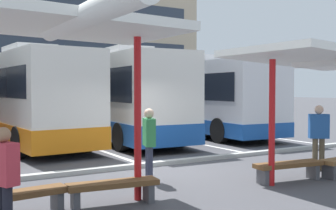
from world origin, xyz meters
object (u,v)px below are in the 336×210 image
Objects in this scene: waiting_shelter_1 at (329,61)px; bench_2 at (289,167)px; bench_1 at (113,187)px; coach_bus_2 at (115,98)px; waiting_shelter_0 at (66,28)px; waiting_passenger_2 at (4,176)px; bench_0 at (9,199)px; coach_bus_1 at (19,99)px; coach_bus_3 at (186,97)px; waiting_passenger_0 at (149,140)px; waiting_passenger_1 at (319,133)px.

waiting_shelter_1 is 2.69× the size of bench_2.
bench_1 is 0.36× the size of waiting_shelter_1.
coach_bus_2 is 10.97m from waiting_shelter_0.
waiting_passenger_2 is (-7.23, -0.26, -1.89)m from waiting_shelter_1.
coach_bus_2 reaches higher than bench_0.
waiting_shelter_0 is (-1.32, -10.56, 1.41)m from coach_bus_1.
coach_bus_3 reaches higher than waiting_shelter_0.
coach_bus_3 reaches higher than bench_0.
waiting_passenger_0 is (-3.72, 1.94, -1.82)m from waiting_shelter_1.
waiting_shelter_0 is at bearing -131.48° from coach_bus_3.
coach_bus_2 is 2.16× the size of waiting_shelter_1.
coach_bus_1 is 11.58m from waiting_passenger_1.
coach_bus_1 is at bearing 113.41° from waiting_shelter_1.
bench_2 is (-0.90, 0.35, -2.48)m from waiting_shelter_1.
coach_bus_2 reaches higher than waiting_shelter_1.
bench_0 is 1.10× the size of bench_2.
bench_0 is 0.41× the size of waiting_shelter_1.
bench_1 is 5.78m from waiting_shelter_1.
coach_bus_1 is at bearing 82.85° from waiting_shelter_0.
coach_bus_3 is at bearing 14.02° from coach_bus_2.
waiting_shelter_1 reaches higher than bench_1.
coach_bus_1 reaches higher than coach_bus_3.
coach_bus_1 is 8.16m from coach_bus_3.
waiting_shelter_0 is 2.61m from waiting_passenger_2.
coach_bus_2 reaches higher than coach_bus_1.
coach_bus_3 is at bearing 52.43° from waiting_passenger_0.
waiting_shelter_1 reaches higher than waiting_passenger_1.
bench_2 is 1.88m from waiting_passenger_1.
waiting_shelter_1 is at bearing -66.59° from coach_bus_1.
coach_bus_1 reaches higher than bench_2.
coach_bus_2 is 12.09m from waiting_passenger_2.
waiting_passenger_0 is 0.99× the size of waiting_passenger_1.
waiting_shelter_1 is at bearing -106.87° from coach_bus_3.
bench_0 is (-0.90, 0.23, -2.82)m from waiting_shelter_0.
bench_1 is at bearing -137.57° from waiting_passenger_0.
bench_0 is (-2.22, -10.33, -1.42)m from coach_bus_1.
waiting_shelter_1 is at bearing 2.09° from waiting_passenger_2.
bench_0 is 7.80m from waiting_passenger_1.
waiting_passenger_0 is at bearing 42.43° from bench_1.
waiting_shelter_1 reaches higher than bench_0.
bench_2 is (-4.29, -10.83, -1.41)m from coach_bus_3.
coach_bus_2 is 9.84m from bench_2.
coach_bus_2 is 11.23m from bench_0.
bench_0 is 1.14× the size of bench_1.
bench_2 is at bearing -29.53° from waiting_passenger_0.
waiting_passenger_1 is 8.09m from waiting_passenger_2.
coach_bus_3 is (4.41, 1.10, -0.03)m from coach_bus_2.
bench_0 is 6.10m from bench_2.
waiting_passenger_2 is (-1.13, -0.72, -2.24)m from waiting_shelter_0.
waiting_shelter_0 is at bearing -117.79° from coach_bus_2.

